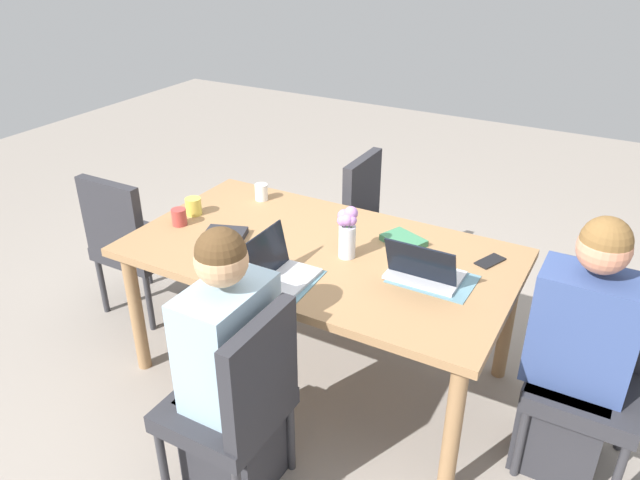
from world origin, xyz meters
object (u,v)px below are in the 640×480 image
at_px(phone_black, 490,261).
at_px(chair_far_right_near, 378,222).
at_px(laptop_head_right_left_near, 424,271).
at_px(coffee_mug_near_right, 261,192).
at_px(chair_near_left_mid, 238,399).
at_px(coffee_mug_centre_left, 179,217).
at_px(dining_table, 320,263).
at_px(flower_vase, 347,230).
at_px(book_blue_cover, 404,240).
at_px(chair_head_left_left_far, 132,239).
at_px(book_red_cover, 226,234).
at_px(person_head_right_left_near, 575,364).
at_px(chair_head_right_left_near, 592,363).
at_px(coffee_mug_near_left, 193,206).
at_px(laptop_near_left_mid, 278,273).
at_px(person_near_left_mid, 232,378).

bearing_deg(phone_black, chair_far_right_near, 77.02).
distance_m(laptop_head_right_left_near, phone_black, 0.37).
bearing_deg(laptop_head_right_left_near, coffee_mug_near_right, 161.40).
xyz_separation_m(chair_near_left_mid, coffee_mug_centre_left, (-0.87, 0.70, 0.29)).
xyz_separation_m(dining_table, flower_vase, (0.14, 0.00, 0.21)).
bearing_deg(phone_black, flower_vase, 136.60).
bearing_deg(book_blue_cover, chair_head_left_left_far, -146.57).
bearing_deg(coffee_mug_near_right, book_red_cover, -77.84).
bearing_deg(person_head_right_left_near, dining_table, 180.00).
height_order(chair_near_left_mid, book_red_cover, chair_near_left_mid).
xyz_separation_m(chair_head_right_left_near, book_red_cover, (-1.75, -0.19, 0.26)).
xyz_separation_m(chair_far_right_near, coffee_mug_centre_left, (-0.70, -0.99, 0.29)).
bearing_deg(flower_vase, chair_head_left_left_far, -177.99).
height_order(flower_vase, book_blue_cover, flower_vase).
bearing_deg(coffee_mug_near_right, chair_head_left_left_far, -149.14).
bearing_deg(dining_table, chair_head_right_left_near, 3.36).
relative_size(person_head_right_left_near, chair_far_right_near, 1.33).
distance_m(dining_table, coffee_mug_near_right, 0.69).
bearing_deg(chair_head_right_left_near, person_head_right_left_near, -128.76).
bearing_deg(laptop_head_right_left_near, phone_black, 54.29).
relative_size(chair_near_left_mid, phone_black, 6.00).
bearing_deg(flower_vase, coffee_mug_near_right, 154.33).
relative_size(flower_vase, coffee_mug_near_left, 2.72).
xyz_separation_m(person_head_right_left_near, laptop_head_right_left_near, (-0.68, -0.02, 0.26)).
bearing_deg(laptop_near_left_mid, dining_table, 87.05).
bearing_deg(chair_near_left_mid, coffee_mug_centre_left, 140.95).
bearing_deg(phone_black, book_blue_cover, 115.77).
xyz_separation_m(chair_head_right_left_near, laptop_near_left_mid, (-1.29, -0.42, 0.29)).
relative_size(chair_far_right_near, phone_black, 6.00).
distance_m(chair_near_left_mid, book_blue_cover, 1.14).
relative_size(person_near_left_mid, laptop_near_left_mid, 3.73).
bearing_deg(flower_vase, book_blue_cover, 53.41).
bearing_deg(laptop_near_left_mid, person_near_left_mid, -84.41).
xyz_separation_m(person_head_right_left_near, chair_far_right_near, (-1.28, 0.86, -0.03)).
xyz_separation_m(coffee_mug_near_left, phone_black, (1.54, 0.27, -0.04)).
height_order(chair_head_left_left_far, flower_vase, flower_vase).
height_order(coffee_mug_near_left, coffee_mug_centre_left, coffee_mug_near_left).
bearing_deg(person_near_left_mid, coffee_mug_near_left, 136.09).
bearing_deg(phone_black, book_red_cover, 130.33).
relative_size(dining_table, book_red_cover, 9.28).
distance_m(chair_far_right_near, laptop_near_left_mid, 1.25).
bearing_deg(person_head_right_left_near, chair_head_left_left_far, -178.98).
bearing_deg(person_head_right_left_near, book_blue_cover, 163.98).
xyz_separation_m(chair_near_left_mid, coffee_mug_near_left, (-0.88, 0.84, 0.29)).
distance_m(person_head_right_left_near, chair_far_right_near, 1.55).
bearing_deg(chair_far_right_near, coffee_mug_centre_left, -125.20).
xyz_separation_m(coffee_mug_near_left, book_blue_cover, (1.11, 0.24, -0.03)).
relative_size(dining_table, person_head_right_left_near, 1.55).
bearing_deg(dining_table, book_red_cover, -165.83).
height_order(laptop_near_left_mid, coffee_mug_centre_left, laptop_near_left_mid).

